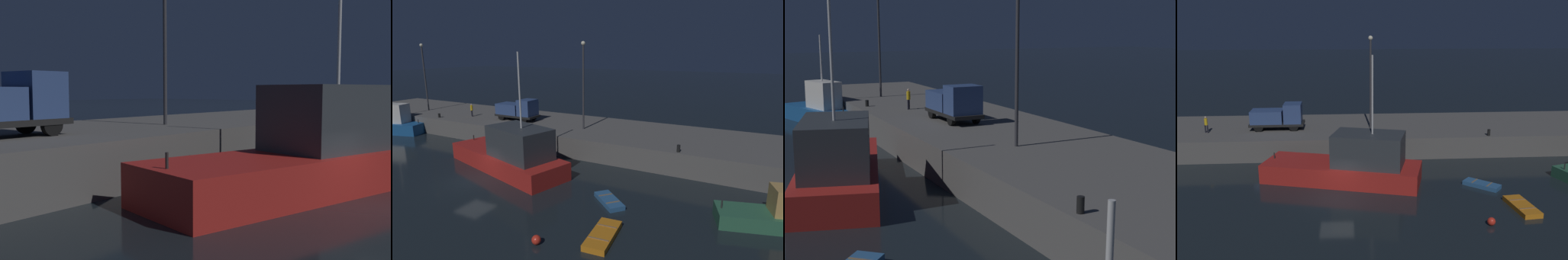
% 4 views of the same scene
% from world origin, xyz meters
% --- Properties ---
extents(ground_plane, '(320.00, 320.00, 0.00)m').
position_xyz_m(ground_plane, '(0.00, 0.00, 0.00)').
color(ground_plane, black).
extents(pier_quay, '(68.53, 10.79, 2.06)m').
position_xyz_m(pier_quay, '(0.00, 13.87, 1.03)').
color(pier_quay, '#5B5956').
rests_on(pier_quay, ground).
extents(fishing_boat_blue, '(13.16, 7.13, 10.17)m').
position_xyz_m(fishing_boat_blue, '(1.20, 3.33, 1.53)').
color(fishing_boat_blue, red).
rests_on(fishing_boat_blue, ground).
extents(lamp_post_east, '(0.44, 0.44, 9.15)m').
position_xyz_m(lamp_post_east, '(3.31, 12.54, 7.33)').
color(lamp_post_east, '#38383D').
rests_on(lamp_post_east, pier_quay).
extents(utility_truck, '(5.34, 2.19, 2.60)m').
position_xyz_m(utility_truck, '(-5.85, 12.82, 3.35)').
color(utility_truck, black).
rests_on(utility_truck, pier_quay).
extents(bollard_west, '(0.28, 0.28, 0.61)m').
position_xyz_m(bollard_west, '(14.27, 8.95, 2.36)').
color(bollard_west, black).
rests_on(bollard_west, pier_quay).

